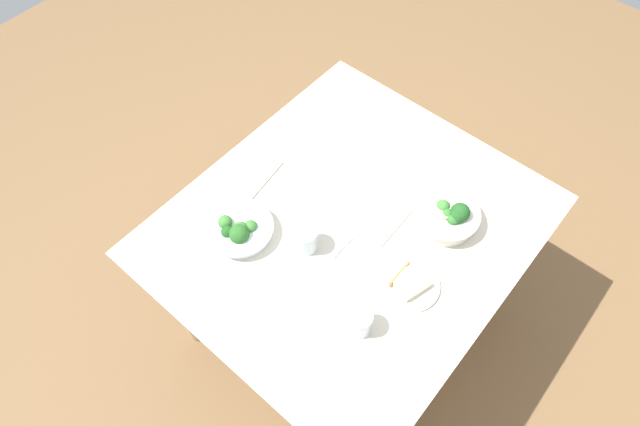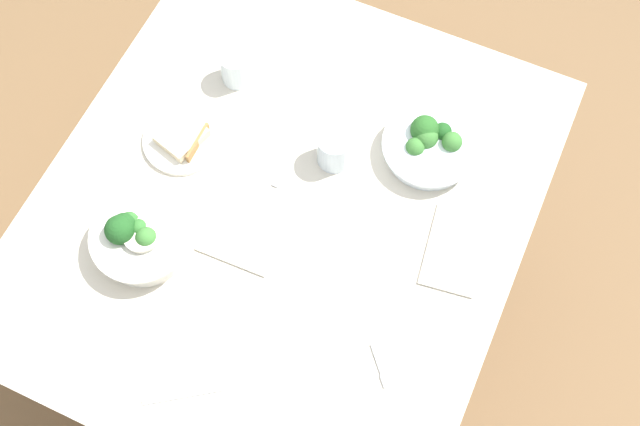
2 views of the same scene
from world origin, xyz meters
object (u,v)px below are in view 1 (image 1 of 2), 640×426
Objects in this scene: water_glass_center at (305,239)px; fork_by_near_bowl at (320,131)px; bread_side_plate at (410,284)px; table_knife_right at (426,142)px; broccoli_bowl_far at (447,216)px; water_glass_side at (359,322)px; broccoli_bowl_near at (240,230)px; napkin_folded_upper at (254,174)px; fork_by_far_bowl at (343,246)px; napkin_folded_lower at (377,215)px; table_knife_left at (373,118)px.

water_glass_center is 0.50m from fork_by_near_bowl.
table_knife_right is at bearing -150.71° from bread_side_plate.
table_knife_right is (-0.52, -0.29, -0.01)m from bread_side_plate.
broccoli_bowl_far is at bearing 99.90° from table_knife_right.
water_glass_side is at bearing -172.65° from fork_by_near_bowl.
napkin_folded_upper is at bearing -145.59° from broccoli_bowl_near.
water_glass_side reaches higher than table_knife_right.
bread_side_plate is 0.36m from water_glass_center.
water_glass_side is 0.48× the size of table_knife_right.
table_knife_right is (-0.73, 0.24, -0.03)m from broccoli_bowl_near.
fork_by_far_bowl is (-0.19, -0.21, -0.04)m from water_glass_side.
water_glass_center is at bearing -23.36° from napkin_folded_lower.
broccoli_bowl_far is 0.48m from water_glass_center.
fork_by_near_bowl is 0.40m from table_knife_right.
broccoli_bowl_far reaches higher than table_knife_left.
broccoli_bowl_near is 0.70m from table_knife_left.
broccoli_bowl_far is 0.36m from table_knife_right.
fork_by_near_bowl is at bearing -145.16° from water_glass_center.
fork_by_near_bowl is 0.43m from napkin_folded_lower.
water_glass_side is 1.13× the size of fork_by_near_bowl.
broccoli_bowl_near reaches higher than table_knife_left.
water_glass_center is at bearing 119.40° from broccoli_bowl_near.
broccoli_bowl_far reaches higher than bread_side_plate.
fork_by_near_bowl and table_knife_right have the same top height.
fork_by_far_bowl is at bearing -3.34° from napkin_folded_lower.
table_knife_left is at bearing -26.72° from table_knife_right.
fork_by_near_bowl is (-0.52, -0.10, -0.03)m from broccoli_bowl_near.
fork_by_far_bowl is 0.52× the size of napkin_folded_upper.
napkin_folded_lower is (-0.35, -0.20, -0.04)m from water_glass_side.
water_glass_center reaches higher than fork_by_near_bowl.
napkin_folded_lower reaches higher than table_knife_right.
bread_side_plate is (-0.21, 0.53, -0.02)m from broccoli_bowl_near.
fork_by_far_bowl is 0.43m from napkin_folded_upper.
broccoli_bowl_near is 2.43× the size of water_glass_center.
table_knife_left is at bearing -140.92° from napkin_folded_lower.
napkin_folded_upper is 1.13× the size of napkin_folded_lower.
table_knife_right is (-0.63, 0.05, -0.04)m from water_glass_center.
broccoli_bowl_far reaches higher than napkin_folded_upper.
bread_side_plate is 0.70m from fork_by_near_bowl.
water_glass_side is 0.43× the size of table_knife_left.
broccoli_bowl_far is 0.69m from napkin_folded_upper.
broccoli_bowl_near is 0.57m from bread_side_plate.
table_knife_left is 0.52m from napkin_folded_upper.
broccoli_bowl_far is 1.08× the size of table_knife_left.
broccoli_bowl_far is 0.52m from table_knife_left.
water_glass_center is 0.44× the size of table_knife_left.
water_glass_side is at bearing 71.91° from napkin_folded_upper.
bread_side_plate is 0.22m from water_glass_side.
napkin_folded_lower is (0.13, -0.19, -0.04)m from broccoli_bowl_far.
fork_by_far_bowl and fork_by_near_bowl have the same top height.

